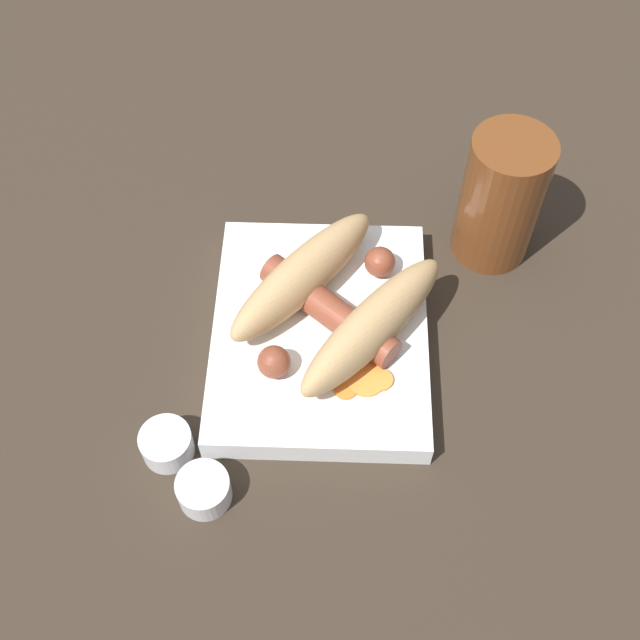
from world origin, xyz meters
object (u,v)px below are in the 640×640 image
(food_tray, at_px, (320,334))
(drink_glass, at_px, (501,198))
(bread_roll, at_px, (337,300))
(condiment_cup_near, at_px, (167,445))
(sausage, at_px, (329,310))
(condiment_cup_far, at_px, (204,491))

(food_tray, relative_size, drink_glass, 1.73)
(bread_roll, xyz_separation_m, condiment_cup_near, (0.12, -0.14, -0.04))
(food_tray, relative_size, sausage, 1.71)
(sausage, xyz_separation_m, drink_glass, (-0.11, 0.16, 0.03))
(condiment_cup_far, bearing_deg, sausage, 148.80)
(bread_roll, bearing_deg, condiment_cup_far, -32.42)
(sausage, relative_size, condiment_cup_far, 3.15)
(condiment_cup_near, height_order, drink_glass, drink_glass)
(food_tray, xyz_separation_m, sausage, (-0.01, 0.01, 0.03))
(sausage, xyz_separation_m, condiment_cup_far, (0.16, -0.10, -0.03))
(condiment_cup_near, bearing_deg, sausage, 132.44)
(food_tray, distance_m, drink_glass, 0.21)
(sausage, bearing_deg, bread_roll, 116.17)
(food_tray, distance_m, sausage, 0.03)
(food_tray, height_order, sausage, sausage)
(drink_glass, bearing_deg, condiment_cup_far, -43.10)
(condiment_cup_near, height_order, condiment_cup_far, same)
(food_tray, bearing_deg, condiment_cup_near, -47.80)
(food_tray, height_order, bread_roll, bread_roll)
(drink_glass, bearing_deg, bread_roll, -54.29)
(condiment_cup_near, bearing_deg, condiment_cup_far, 42.20)
(condiment_cup_near, xyz_separation_m, condiment_cup_far, (0.04, 0.04, 0.00))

